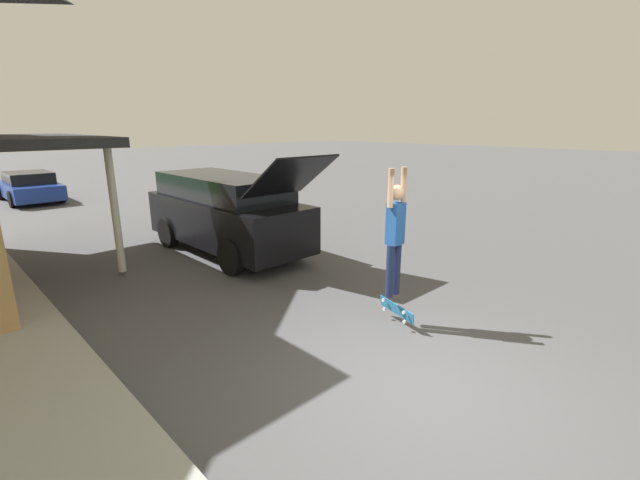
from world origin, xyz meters
name	(u,v)px	position (x,y,z in m)	size (l,w,h in m)	color
ground_plane	(420,389)	(0.00, 0.00, 0.00)	(120.00, 120.00, 0.00)	#49494C
suv_parked	(226,212)	(1.53, 6.87, 1.07)	(2.02, 5.70, 2.63)	black
car_down_street	(30,187)	(-0.45, 19.38, 0.62)	(1.96, 4.26, 1.26)	navy
skateboarder	(395,231)	(1.17, 1.34, 1.61)	(0.41, 0.24, 2.05)	#192347
skateboard	(396,309)	(1.24, 1.29, 0.27)	(0.27, 0.81, 0.25)	#236B99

